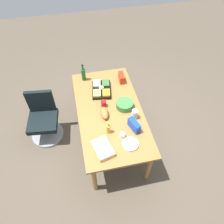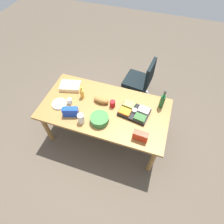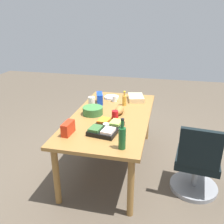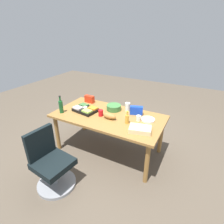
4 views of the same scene
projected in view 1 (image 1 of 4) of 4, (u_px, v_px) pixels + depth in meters
ground_plane at (110, 137)px, 3.93m from camera, size 10.00×10.00×0.00m
conference_table at (110, 113)px, 3.41m from camera, size 1.91×0.99×0.75m
office_chair at (44, 121)px, 3.73m from camera, size 0.56×0.56×0.89m
bread_loaf at (105, 113)px, 3.25m from camera, size 0.24×0.12×0.10m
chip_bag_red at (121, 78)px, 3.74m from camera, size 0.20×0.09×0.14m
chip_bag_blue at (134, 125)px, 3.07m from camera, size 0.23×0.15×0.15m
red_solo_cup at (104, 104)px, 3.37m from camera, size 0.08×0.08×0.11m
veggie_tray at (101, 89)px, 3.60m from camera, size 0.46×0.36×0.09m
salad_bowl at (125, 105)px, 3.36m from camera, size 0.27×0.27×0.10m
dressing_bottle at (108, 129)px, 3.03m from camera, size 0.07×0.07×0.21m
mayo_jar at (135, 114)px, 3.20m from camera, size 0.09×0.09×0.15m
paper_cup at (122, 135)px, 3.00m from camera, size 0.09×0.09×0.09m
sheet_cake at (103, 148)px, 2.87m from camera, size 0.36×0.29×0.07m
paper_plate_stack at (130, 144)px, 2.94m from camera, size 0.25×0.25×0.03m
wine_bottle at (83, 74)px, 3.72m from camera, size 0.09×0.09×0.32m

